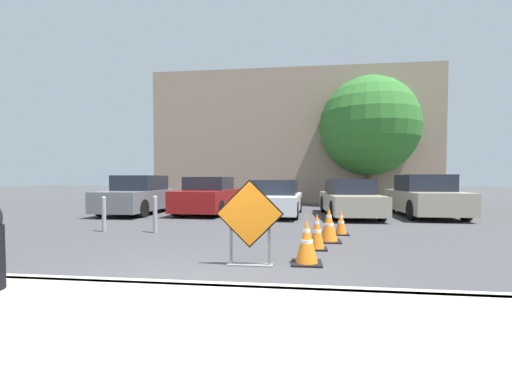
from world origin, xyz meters
TOP-DOWN VIEW (x-y plane):
  - ground_plane at (0.00, 10.00)m, footprint 96.00×96.00m
  - sidewalk_strip at (0.00, -1.36)m, footprint 28.89×2.73m
  - curb_lip at (0.00, 0.00)m, footprint 28.89×0.20m
  - road_closed_sign at (0.56, 1.43)m, footprint 1.12×0.20m
  - traffic_cone_nearest at (1.48, 1.68)m, footprint 0.51×0.51m
  - traffic_cone_second at (1.72, 2.88)m, footprint 0.41×0.41m
  - traffic_cone_third at (2.03, 3.75)m, footprint 0.53×0.53m
  - traffic_cone_fourth at (2.42, 4.77)m, footprint 0.39×0.39m
  - parked_car_nearest at (-5.07, 9.15)m, footprint 1.89×4.41m
  - parked_car_second at (-2.29, 9.53)m, footprint 2.03×4.27m
  - parked_car_third at (0.49, 9.15)m, footprint 2.02×4.35m
  - parked_car_fourth at (3.27, 9.18)m, footprint 1.95×4.63m
  - parked_car_fifth at (6.05, 9.40)m, footprint 1.94×4.16m
  - bollard_nearest at (-2.39, 4.50)m, footprint 0.12×0.12m
  - bollard_second at (-3.83, 4.50)m, footprint 0.12×0.12m
  - building_facade_backdrop at (1.02, 17.90)m, footprint 16.41×5.00m
  - street_tree_behind_lot at (5.10, 14.98)m, footprint 5.26×5.26m

SIDE VIEW (x-z plane):
  - ground_plane at x=0.00m, z-range 0.00..0.00m
  - sidewalk_strip at x=0.00m, z-range 0.00..0.14m
  - curb_lip at x=0.00m, z-range 0.00..0.14m
  - traffic_cone_fourth at x=2.42m, z-range -0.01..0.62m
  - traffic_cone_second at x=1.72m, z-range -0.01..0.73m
  - traffic_cone_nearest at x=1.48m, z-range -0.01..0.75m
  - traffic_cone_third at x=2.03m, z-range -0.01..0.77m
  - bollard_second at x=-3.83m, z-range 0.03..0.98m
  - bollard_nearest at x=-2.39m, z-range 0.03..1.01m
  - parked_car_third at x=0.49m, z-range -0.05..1.32m
  - parked_car_fourth at x=3.27m, z-range -0.05..1.36m
  - parked_car_second at x=-2.29m, z-range -0.05..1.43m
  - parked_car_nearest at x=-5.07m, z-range -0.06..1.48m
  - parked_car_fifth at x=6.05m, z-range -0.06..1.51m
  - road_closed_sign at x=0.56m, z-range 0.04..1.46m
  - building_facade_backdrop at x=1.02m, z-range 0.00..7.66m
  - street_tree_behind_lot at x=5.10m, z-range 0.79..7.63m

